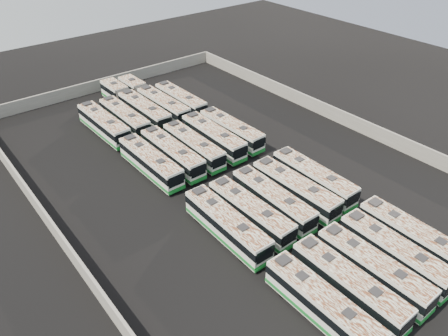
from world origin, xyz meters
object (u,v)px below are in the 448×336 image
bus_midfront_far_right (314,178)px  bus_back_far_right (181,100)px  bus_front_center (373,269)px  bus_back_center (134,104)px  bus_midfront_right (295,189)px  bus_front_right (394,253)px  bus_midfront_center (273,200)px  bus_midback_center (194,146)px  bus_midback_left (172,153)px  bus_back_right (153,99)px  bus_midback_right (213,137)px  bus_midfront_far_left (227,225)px  bus_back_left (125,118)px  bus_back_far_left (104,124)px  bus_midfront_left (250,212)px  bus_midback_far_left (151,162)px  bus_midback_far_right (231,130)px  bus_front_far_right (413,238)px  bus_front_left (349,285)px  bus_front_far_left (322,305)px

bus_midfront_far_right → bus_back_far_right: (-0.08, 28.75, -0.04)m
bus_front_center → bus_back_center: bus_back_center is taller
bus_midfront_right → bus_front_right: bearing=-91.3°
bus_midfront_center → bus_midback_center: (-0.08, 15.41, -0.01)m
bus_midfront_right → bus_midback_left: size_ratio=1.00×
bus_midfront_center → bus_midback_center: 15.41m
bus_back_right → bus_front_right: bearing=-91.2°
bus_front_right → bus_midback_right: bearing=91.3°
bus_midfront_far_left → bus_back_left: (3.35, 28.86, -0.03)m
bus_midback_center → bus_back_right: 16.82m
bus_front_center → bus_front_right: 3.36m
bus_back_far_left → bus_back_right: size_ratio=0.65×
bus_midfront_far_right → bus_midback_right: bearing=103.0°
bus_midfront_left → bus_back_center: size_ratio=0.62×
bus_midback_right → bus_back_left: bus_midback_right is taller
bus_midback_center → bus_midback_far_left: bearing=179.7°
bus_midback_far_right → bus_back_far_left: 18.95m
bus_front_far_right → bus_midfront_far_left: bus_midfront_far_left is taller
bus_front_center → bus_midback_far_left: (-6.78, 28.90, 0.03)m
bus_midfront_far_right → bus_back_right: size_ratio=0.64×
bus_front_center → bus_midfront_far_right: size_ratio=0.98×
bus_back_far_left → bus_midback_far_left: bearing=-90.8°
bus_front_left → bus_midfront_center: bus_front_left is taller
bus_back_center → bus_midfront_right: bearing=-84.4°
bus_midfront_right → bus_midfront_center: bearing=175.2°
bus_midfront_left → bus_midback_center: 15.78m
bus_front_far_right → bus_midfront_center: 15.03m
bus_front_right → bus_midfront_right: (0.03, 13.23, 0.04)m
bus_midfront_center → bus_midback_center: size_ratio=1.01×
bus_midback_center → bus_midfront_far_right: bearing=-65.2°
bus_midfront_far_left → bus_back_center: bearing=79.0°
bus_midfront_far_right → bus_back_center: bus_back_center is taller
bus_front_far_right → bus_midfront_far_right: bus_midfront_far_right is taller
bus_midback_center → bus_back_left: bearing=104.5°
bus_front_far_right → bus_back_right: (-3.39, 45.29, 0.00)m
bus_midback_center → bus_midback_right: 3.55m
bus_back_far_left → bus_back_left: size_ratio=1.03×
bus_front_far_right → bus_back_right: 45.42m
bus_front_center → bus_midfront_left: same height
bus_back_left → bus_midfront_far_right: bearing=-70.5°
bus_front_far_left → bus_midfront_center: (6.87, 13.19, -0.00)m
bus_midback_far_right → bus_back_right: size_ratio=0.63×
bus_midfront_far_right → bus_midback_far_right: 15.66m
bus_midfront_far_left → bus_back_far_left: (-0.08, 28.84, 0.01)m
bus_midfront_right → bus_back_far_right: bus_midfront_right is taller
bus_midfront_left → bus_back_far_left: bearing=95.9°
bus_front_right → bus_midfront_right: 13.23m
bus_front_far_left → bus_back_left: (3.45, 41.98, 0.01)m
bus_midfront_right → bus_back_right: (-0.04, 32.08, -0.01)m
bus_midback_right → bus_back_far_right: 13.54m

